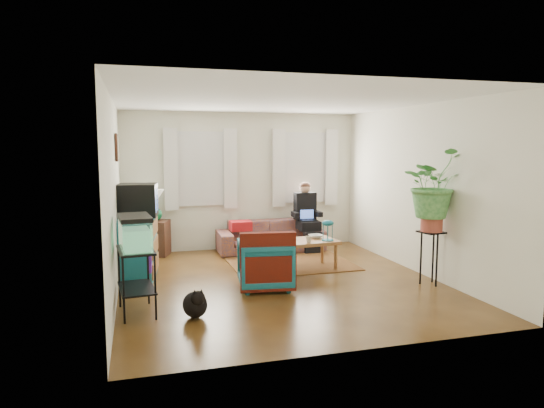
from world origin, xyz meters
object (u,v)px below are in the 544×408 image
object	(u,v)px
plant_stand	(430,258)
sofa	(270,231)
aquarium_stand	(137,281)
coffee_table	(301,255)
dresser	(137,248)
side_table	(156,238)
armchair	(265,262)

from	to	relation	value
plant_stand	sofa	bearing A→B (deg)	120.32
aquarium_stand	coffee_table	xyz separation A→B (m)	(2.53, 1.42, -0.15)
aquarium_stand	coffee_table	bearing A→B (deg)	23.23
aquarium_stand	coffee_table	size ratio (longest dim) A/B	0.67
dresser	coffee_table	bearing A→B (deg)	3.04
coffee_table	plant_stand	distance (m)	1.99
side_table	armchair	xyz separation A→B (m)	(1.37, -2.51, 0.06)
sofa	aquarium_stand	distance (m)	3.76
armchair	plant_stand	xyz separation A→B (m)	(2.31, -0.47, 0.01)
armchair	sofa	bearing A→B (deg)	-99.91
armchair	side_table	bearing A→B (deg)	-53.92
sofa	coffee_table	xyz separation A→B (m)	(0.10, -1.45, -0.15)
dresser	plant_stand	bearing A→B (deg)	-12.77
armchair	dresser	bearing A→B (deg)	-23.27
aquarium_stand	armchair	size ratio (longest dim) A/B	1.04
sofa	plant_stand	bearing A→B (deg)	-58.72
side_table	plant_stand	distance (m)	4.74
dresser	coffee_table	world-z (taller)	dresser
side_table	coffee_table	size ratio (longest dim) A/B	0.55
aquarium_stand	coffee_table	distance (m)	2.91
aquarium_stand	coffee_table	world-z (taller)	aquarium_stand
armchair	plant_stand	size ratio (longest dim) A/B	0.96
sofa	aquarium_stand	size ratio (longest dim) A/B	2.56
armchair	plant_stand	bearing A→B (deg)	175.95
side_table	plant_stand	xyz separation A→B (m)	(3.69, -2.98, 0.07)
aquarium_stand	dresser	bearing A→B (deg)	83.65
side_table	dresser	distance (m)	1.54
side_table	plant_stand	bearing A→B (deg)	-38.94
dresser	plant_stand	distance (m)	4.29
side_table	dresser	xyz separation A→B (m)	(-0.34, -1.50, 0.14)
side_table	coffee_table	bearing A→B (deg)	-37.75
armchair	plant_stand	world-z (taller)	plant_stand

